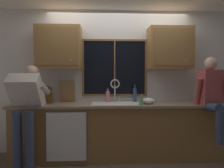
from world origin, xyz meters
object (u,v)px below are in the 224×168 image
object	(u,v)px
person_sitting_on_counter	(214,93)
bottle_tall_clear	(135,95)
cutting_board	(67,91)
soap_dispenser	(141,101)
person_standing	(26,104)
bottle_green_glass	(108,96)
mixing_bowl	(148,101)
knife_block	(50,97)

from	to	relation	value
person_sitting_on_counter	bottle_tall_clear	xyz separation A→B (m)	(-1.18, 0.44, -0.06)
cutting_board	soap_dispenser	size ratio (longest dim) A/B	2.30
person_standing	bottle_green_glass	world-z (taller)	person_standing
soap_dispenser	bottle_green_glass	bearing A→B (deg)	144.46
person_standing	mixing_bowl	bearing A→B (deg)	6.83
soap_dispenser	bottle_tall_clear	world-z (taller)	bottle_tall_clear
person_sitting_on_counter	soap_dispenser	bearing A→B (deg)	176.61
person_sitting_on_counter	bottle_tall_clear	size ratio (longest dim) A/B	4.08
person_sitting_on_counter	bottle_tall_clear	bearing A→B (deg)	159.54
person_standing	bottle_green_glass	size ratio (longest dim) A/B	6.26
cutting_board	mixing_bowl	bearing A→B (deg)	-12.12
mixing_bowl	soap_dispenser	size ratio (longest dim) A/B	1.29
soap_dispenser	knife_block	bearing A→B (deg)	168.44
person_standing	knife_block	world-z (taller)	person_standing
person_standing	bottle_tall_clear	bearing A→B (deg)	15.66
mixing_bowl	bottle_green_glass	size ratio (longest dim) A/B	0.87
cutting_board	mixing_bowl	size ratio (longest dim) A/B	1.79
person_standing	cutting_board	distance (m)	0.75
person_sitting_on_counter	mixing_bowl	bearing A→B (deg)	169.36
knife_block	mixing_bowl	bearing A→B (deg)	-6.51
person_standing	knife_block	size ratio (longest dim) A/B	4.82
bottle_green_glass	cutting_board	bearing A→B (deg)	176.52
person_sitting_on_counter	knife_block	world-z (taller)	person_sitting_on_counter
knife_block	person_standing	bearing A→B (deg)	-120.18
soap_dispenser	bottle_tall_clear	size ratio (longest dim) A/B	0.54
cutting_board	knife_block	bearing A→B (deg)	-159.13
soap_dispenser	bottle_green_glass	size ratio (longest dim) A/B	0.67
person_sitting_on_counter	soap_dispenser	distance (m)	1.14
person_standing	cutting_board	world-z (taller)	person_standing
person_standing	person_sitting_on_counter	bearing A→B (deg)	0.76
soap_dispenser	bottle_green_glass	xyz separation A→B (m)	(-0.52, 0.37, 0.04)
cutting_board	bottle_tall_clear	distance (m)	1.19
person_standing	person_sitting_on_counter	xyz separation A→B (m)	(2.88, 0.04, 0.15)
knife_block	bottle_green_glass	xyz separation A→B (m)	(0.99, 0.06, -0.01)
person_standing	bottle_tall_clear	xyz separation A→B (m)	(1.70, 0.48, 0.09)
person_sitting_on_counter	person_standing	bearing A→B (deg)	-179.24
person_standing	cutting_board	bearing A→B (deg)	45.07
mixing_bowl	cutting_board	bearing A→B (deg)	167.88
knife_block	cutting_board	xyz separation A→B (m)	(0.28, 0.11, 0.08)
person_standing	bottle_green_glass	xyz separation A→B (m)	(1.23, 0.48, 0.06)
bottle_tall_clear	soap_dispenser	bearing A→B (deg)	-83.56
person_sitting_on_counter	mixing_bowl	distance (m)	1.02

